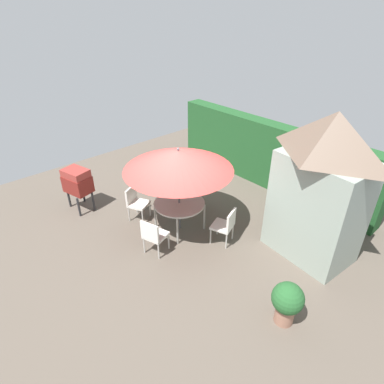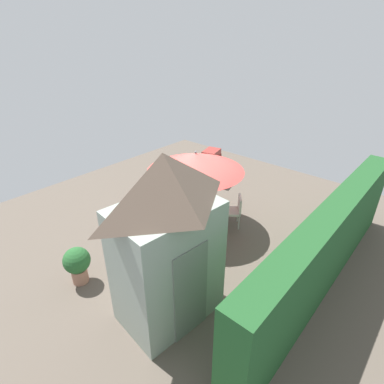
% 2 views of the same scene
% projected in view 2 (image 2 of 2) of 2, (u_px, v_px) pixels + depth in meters
% --- Properties ---
extents(ground_plane, '(11.00, 11.00, 0.00)m').
position_uv_depth(ground_plane, '(195.00, 224.00, 8.61)').
color(ground_plane, brown).
extents(hedge_backdrop, '(6.79, 0.52, 1.96)m').
position_uv_depth(hedge_backdrop, '(326.00, 248.00, 6.10)').
color(hedge_backdrop, '#1E4C23').
rests_on(hedge_backdrop, ground).
extents(garden_shed, '(1.99, 1.45, 3.28)m').
position_uv_depth(garden_shed, '(167.00, 241.00, 5.16)').
color(garden_shed, gray).
rests_on(garden_shed, ground).
extents(patio_table, '(1.24, 1.24, 0.76)m').
position_uv_depth(patio_table, '(195.00, 203.00, 8.31)').
color(patio_table, '#B2ADA3').
rests_on(patio_table, ground).
extents(patio_umbrella, '(2.54, 2.54, 2.20)m').
position_uv_depth(patio_umbrella, '(196.00, 162.00, 7.75)').
color(patio_umbrella, '#4C4C51').
rests_on(patio_umbrella, ground).
extents(bbq_grill, '(0.80, 0.66, 1.20)m').
position_uv_depth(bbq_grill, '(211.00, 160.00, 10.75)').
color(bbq_grill, maroon).
rests_on(bbq_grill, ground).
extents(chair_near_shed, '(0.62, 0.62, 0.90)m').
position_uv_depth(chair_near_shed, '(205.00, 189.00, 9.45)').
color(chair_near_shed, silver).
rests_on(chair_near_shed, ground).
extents(chair_far_side, '(0.58, 0.58, 0.90)m').
position_uv_depth(chair_far_side, '(161.00, 200.00, 8.78)').
color(chair_far_side, silver).
rests_on(chair_far_side, ground).
extents(chair_toward_hedge, '(0.60, 0.59, 0.90)m').
position_uv_depth(chair_toward_hedge, '(178.00, 232.00, 7.37)').
color(chair_toward_hedge, silver).
rests_on(chair_toward_hedge, ground).
extents(chair_toward_house, '(0.65, 0.65, 0.90)m').
position_uv_depth(chair_toward_house, '(235.00, 209.00, 8.34)').
color(chair_toward_house, silver).
rests_on(chair_toward_house, ground).
extents(potted_plant_by_shed, '(0.57, 0.57, 0.87)m').
position_uv_depth(potted_plant_by_shed, '(77.00, 263.00, 6.40)').
color(potted_plant_by_shed, '#936651').
rests_on(potted_plant_by_shed, ground).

